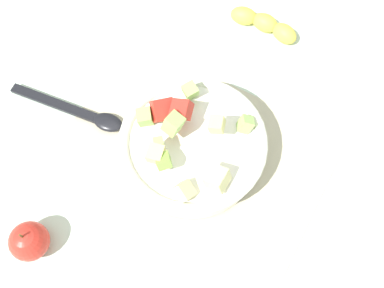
{
  "coord_description": "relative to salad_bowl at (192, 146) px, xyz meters",
  "views": [
    {
      "loc": [
        0.15,
        -0.26,
        0.74
      ],
      "look_at": [
        -0.0,
        0.01,
        0.06
      ],
      "focal_mm": 41.43,
      "sensor_mm": 36.0,
      "label": 1
    }
  ],
  "objects": [
    {
      "name": "serving_spoon",
      "position": [
        -0.22,
        -0.03,
        -0.04
      ],
      "size": [
        0.23,
        0.06,
        0.01
      ],
      "color": "black",
      "rests_on": "placemat"
    },
    {
      "name": "placemat",
      "position": [
        0.0,
        -0.01,
        -0.04
      ],
      "size": [
        0.46,
        0.35,
        0.01
      ],
      "primitive_type": "cube",
      "color": "#BCB299",
      "rests_on": "ground_plane"
    },
    {
      "name": "ground_plane",
      "position": [
        0.0,
        -0.01,
        -0.05
      ],
      "size": [
        2.4,
        2.4,
        0.0
      ],
      "primitive_type": "plane",
      "color": "silver"
    },
    {
      "name": "salad_bowl",
      "position": [
        0.0,
        0.0,
        0.0
      ],
      "size": [
        0.25,
        0.25,
        0.13
      ],
      "color": "white",
      "rests_on": "placemat"
    },
    {
      "name": "whole_apple",
      "position": [
        -0.15,
        -0.27,
        -0.01
      ],
      "size": [
        0.06,
        0.06,
        0.08
      ],
      "color": "red",
      "rests_on": "ground_plane"
    },
    {
      "name": "banana_whole",
      "position": [
        -0.01,
        0.32,
        -0.03
      ],
      "size": [
        0.15,
        0.05,
        0.04
      ],
      "color": "yellow",
      "rests_on": "ground_plane"
    }
  ]
}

